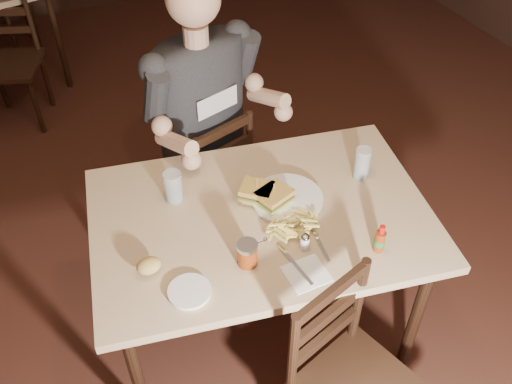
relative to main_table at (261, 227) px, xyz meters
name	(u,v)px	position (x,y,z in m)	size (l,w,h in m)	color
room_shell	(240,33)	(0.05, 0.29, 0.70)	(7.00, 7.00, 7.00)	black
main_table	(261,227)	(0.00, 0.00, 0.00)	(1.47, 1.12, 0.77)	tan
chair_far	(206,175)	(0.01, 0.70, -0.28)	(0.38, 0.42, 0.83)	black
bg_chair_near	(8,65)	(-0.76, 2.24, -0.27)	(0.40, 0.43, 0.86)	black
diner	(206,91)	(0.03, 0.64, 0.26)	(0.61, 0.48, 1.06)	#2B2C2F
dinner_plate	(287,200)	(0.13, 0.03, 0.08)	(0.28, 0.28, 0.02)	white
sandwich_left	(257,188)	(0.02, 0.08, 0.14)	(0.13, 0.10, 0.10)	gold
sandwich_right	(274,193)	(0.07, 0.03, 0.14)	(0.13, 0.11, 0.11)	gold
fries_pile	(292,223)	(0.07, -0.12, 0.11)	(0.25, 0.17, 0.04)	#F6E163
ketchup_dollop	(291,191)	(0.16, 0.05, 0.09)	(0.04, 0.04, 0.01)	maroon
glass_left	(173,187)	(-0.28, 0.23, 0.14)	(0.07, 0.07, 0.13)	silver
glass_right	(362,163)	(0.47, 0.03, 0.14)	(0.06, 0.06, 0.15)	silver
hot_sauce	(380,238)	(0.31, -0.35, 0.13)	(0.04, 0.04, 0.13)	maroon
salt_shaker	(305,242)	(0.07, -0.22, 0.10)	(0.04, 0.04, 0.07)	white
syrup_dispenser	(247,254)	(-0.15, -0.20, 0.12)	(0.08, 0.08, 0.10)	maroon
napkin	(307,274)	(0.02, -0.33, 0.07)	(0.15, 0.14, 0.00)	white
knife	(295,265)	(0.00, -0.28, 0.08)	(0.01, 0.21, 0.01)	silver
fork	(321,245)	(0.13, -0.24, 0.08)	(0.01, 0.17, 0.01)	silver
side_plate	(190,292)	(-0.39, -0.24, 0.08)	(0.15, 0.15, 0.01)	white
bread_roll	(149,266)	(-0.48, -0.09, 0.11)	(0.09, 0.07, 0.05)	tan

